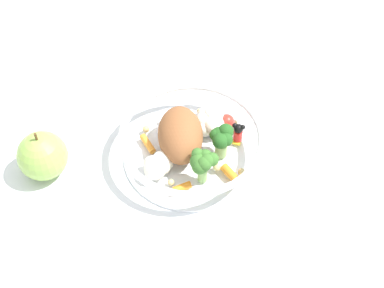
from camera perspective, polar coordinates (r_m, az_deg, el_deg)
name	(u,v)px	position (r m, az deg, el deg)	size (l,w,h in m)	color
ground_plane	(192,158)	(0.79, 0.00, -1.52)	(2.40, 2.40, 0.00)	white
food_container	(190,142)	(0.77, -0.21, 0.21)	(0.21, 0.21, 0.07)	white
loose_apple	(43,156)	(0.78, -15.55, -1.20)	(0.07, 0.07, 0.08)	#8CB74C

